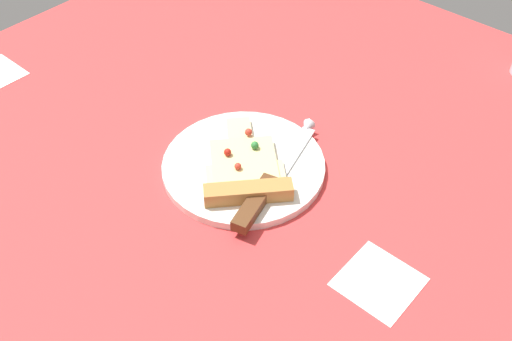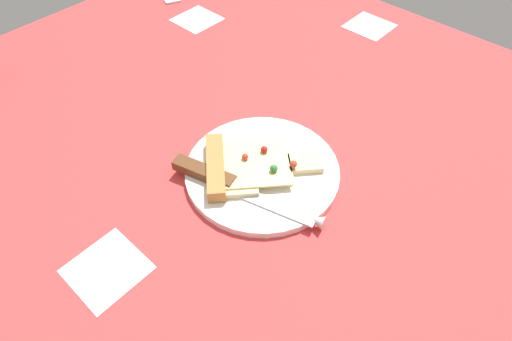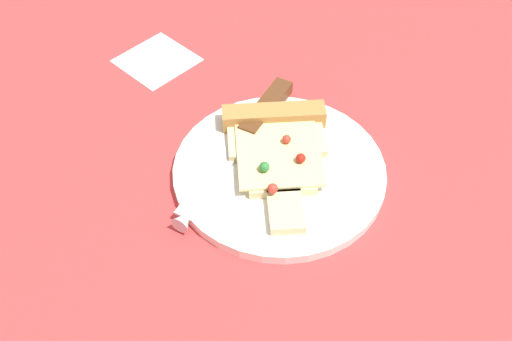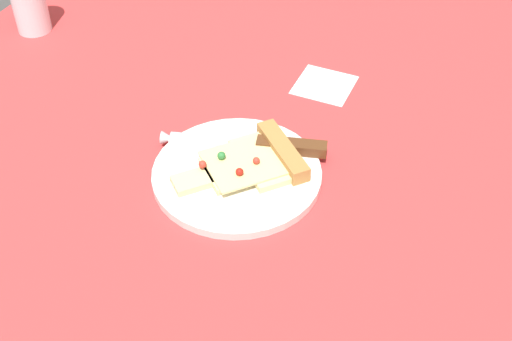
# 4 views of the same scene
# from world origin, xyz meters

# --- Properties ---
(ground_plane) EXTENTS (1.28, 1.28, 0.03)m
(ground_plane) POSITION_xyz_m (-0.00, -0.00, -0.01)
(ground_plane) COLOR #D13838
(ground_plane) RESTS_ON ground
(plate) EXTENTS (0.23, 0.23, 0.01)m
(plate) POSITION_xyz_m (-0.04, 0.04, 0.01)
(plate) COLOR white
(plate) RESTS_ON ground_plane
(pizza_slice) EXTENTS (0.18, 0.17, 0.02)m
(pizza_slice) POSITION_xyz_m (-0.02, 0.02, 0.02)
(pizza_slice) COLOR beige
(pizza_slice) RESTS_ON plate
(knife) EXTENTS (0.08, 0.24, 0.02)m
(knife) POSITION_xyz_m (0.02, 0.03, 0.02)
(knife) COLOR silver
(knife) RESTS_ON plate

